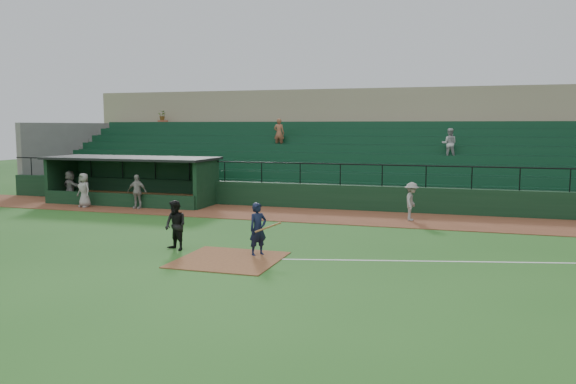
% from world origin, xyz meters
% --- Properties ---
extents(ground, '(90.00, 90.00, 0.00)m').
position_xyz_m(ground, '(0.00, 0.00, 0.00)').
color(ground, '#23581C').
rests_on(ground, ground).
extents(warning_track, '(40.00, 4.00, 0.03)m').
position_xyz_m(warning_track, '(0.00, 8.00, 0.01)').
color(warning_track, brown).
rests_on(warning_track, ground).
extents(home_plate_dirt, '(3.00, 3.00, 0.03)m').
position_xyz_m(home_plate_dirt, '(0.00, -1.00, 0.01)').
color(home_plate_dirt, brown).
rests_on(home_plate_dirt, ground).
extents(foul_line, '(17.49, 4.44, 0.01)m').
position_xyz_m(foul_line, '(8.00, 1.20, 0.01)').
color(foul_line, white).
rests_on(foul_line, ground).
extents(stadium_structure, '(38.00, 13.08, 6.40)m').
position_xyz_m(stadium_structure, '(-0.00, 16.46, 2.30)').
color(stadium_structure, black).
rests_on(stadium_structure, ground).
extents(dugout, '(8.90, 3.20, 2.42)m').
position_xyz_m(dugout, '(-9.75, 9.56, 1.33)').
color(dugout, black).
rests_on(dugout, ground).
extents(batter_at_plate, '(1.14, 0.73, 1.66)m').
position_xyz_m(batter_at_plate, '(0.63, -0.16, 0.83)').
color(batter_at_plate, black).
rests_on(batter_at_plate, ground).
extents(umpire, '(0.97, 0.88, 1.62)m').
position_xyz_m(umpire, '(-2.19, -0.21, 0.81)').
color(umpire, black).
rests_on(umpire, ground).
extents(runner, '(0.65, 1.08, 1.62)m').
position_xyz_m(runner, '(4.59, 7.82, 0.84)').
color(runner, gray).
rests_on(runner, warning_track).
extents(dugout_player_a, '(1.00, 0.48, 1.65)m').
position_xyz_m(dugout_player_a, '(-8.43, 7.47, 0.86)').
color(dugout_player_a, '#A49E99').
rests_on(dugout_player_a, warning_track).
extents(dugout_player_b, '(0.94, 0.75, 1.68)m').
position_xyz_m(dugout_player_b, '(-11.18, 7.12, 0.87)').
color(dugout_player_b, gray).
rests_on(dugout_player_b, warning_track).
extents(dugout_player_c, '(1.61, 1.06, 1.66)m').
position_xyz_m(dugout_player_c, '(-12.99, 8.40, 0.86)').
color(dugout_player_c, gray).
rests_on(dugout_player_c, warning_track).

